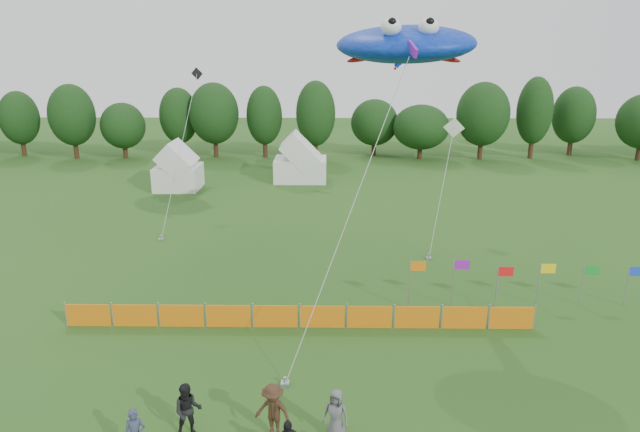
{
  "coord_description": "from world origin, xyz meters",
  "views": [
    {
      "loc": [
        0.3,
        -15.11,
        11.54
      ],
      "look_at": [
        0.0,
        6.0,
        5.2
      ],
      "focal_mm": 32.0,
      "sensor_mm": 36.0,
      "label": 1
    }
  ],
  "objects_px": {
    "tent_right": "(300,162)",
    "stingray_kite": "(405,45)",
    "spectator_b": "(188,411)",
    "spectator_c": "(273,412)",
    "tent_left": "(178,170)",
    "barrier_fence": "(299,317)",
    "spectator_e": "(336,414)"
  },
  "relations": [
    {
      "from": "tent_right",
      "to": "spectator_c",
      "type": "xyz_separation_m",
      "value": [
        0.8,
        -34.71,
        -0.72
      ]
    },
    {
      "from": "tent_right",
      "to": "spectator_c",
      "type": "bearing_deg",
      "value": -88.68
    },
    {
      "from": "tent_right",
      "to": "spectator_c",
      "type": "distance_m",
      "value": 34.72
    },
    {
      "from": "tent_left",
      "to": "spectator_b",
      "type": "relative_size",
      "value": 2.04
    },
    {
      "from": "barrier_fence",
      "to": "spectator_c",
      "type": "height_order",
      "value": "spectator_c"
    },
    {
      "from": "tent_left",
      "to": "spectator_b",
      "type": "xyz_separation_m",
      "value": [
        8.25,
        -31.44,
        -0.73
      ]
    },
    {
      "from": "tent_left",
      "to": "spectator_e",
      "type": "distance_m",
      "value": 33.95
    },
    {
      "from": "tent_left",
      "to": "barrier_fence",
      "type": "distance_m",
      "value": 26.85
    },
    {
      "from": "tent_left",
      "to": "tent_right",
      "type": "bearing_deg",
      "value": 17.67
    },
    {
      "from": "tent_left",
      "to": "tent_right",
      "type": "relative_size",
      "value": 0.79
    },
    {
      "from": "spectator_e",
      "to": "spectator_b",
      "type": "bearing_deg",
      "value": -160.83
    },
    {
      "from": "tent_left",
      "to": "spectator_e",
      "type": "xyz_separation_m",
      "value": [
        12.75,
        -31.45,
        -0.79
      ]
    },
    {
      "from": "spectator_c",
      "to": "spectator_b",
      "type": "bearing_deg",
      "value": -159.05
    },
    {
      "from": "tent_left",
      "to": "tent_right",
      "type": "height_order",
      "value": "tent_right"
    },
    {
      "from": "spectator_e",
      "to": "stingray_kite",
      "type": "distance_m",
      "value": 15.84
    },
    {
      "from": "tent_right",
      "to": "stingray_kite",
      "type": "bearing_deg",
      "value": -76.19
    },
    {
      "from": "tent_left",
      "to": "barrier_fence",
      "type": "relative_size",
      "value": 0.18
    },
    {
      "from": "spectator_e",
      "to": "spectator_c",
      "type": "bearing_deg",
      "value": -159.09
    },
    {
      "from": "tent_left",
      "to": "barrier_fence",
      "type": "xyz_separation_m",
      "value": [
        11.26,
        -24.35,
        -1.12
      ]
    },
    {
      "from": "tent_left",
      "to": "stingray_kite",
      "type": "height_order",
      "value": "stingray_kite"
    },
    {
      "from": "tent_left",
      "to": "spectator_b",
      "type": "height_order",
      "value": "tent_left"
    },
    {
      "from": "stingray_kite",
      "to": "spectator_b",
      "type": "bearing_deg",
      "value": -123.96
    },
    {
      "from": "stingray_kite",
      "to": "spectator_e",
      "type": "bearing_deg",
      "value": -105.2
    },
    {
      "from": "spectator_b",
      "to": "spectator_c",
      "type": "height_order",
      "value": "spectator_c"
    },
    {
      "from": "spectator_c",
      "to": "spectator_e",
      "type": "xyz_separation_m",
      "value": [
        1.9,
        0.05,
        -0.1
      ]
    },
    {
      "from": "spectator_b",
      "to": "spectator_e",
      "type": "bearing_deg",
      "value": -11.82
    },
    {
      "from": "spectator_c",
      "to": "stingray_kite",
      "type": "bearing_deg",
      "value": 88.7
    },
    {
      "from": "spectator_b",
      "to": "spectator_e",
      "type": "xyz_separation_m",
      "value": [
        4.51,
        -0.01,
        -0.07
      ]
    },
    {
      "from": "spectator_e",
      "to": "tent_right",
      "type": "bearing_deg",
      "value": 113.81
    },
    {
      "from": "tent_left",
      "to": "spectator_c",
      "type": "bearing_deg",
      "value": -71.0
    },
    {
      "from": "barrier_fence",
      "to": "spectator_c",
      "type": "xyz_separation_m",
      "value": [
        -0.41,
        -7.15,
        0.42
      ]
    },
    {
      "from": "spectator_b",
      "to": "spectator_e",
      "type": "height_order",
      "value": "spectator_b"
    }
  ]
}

